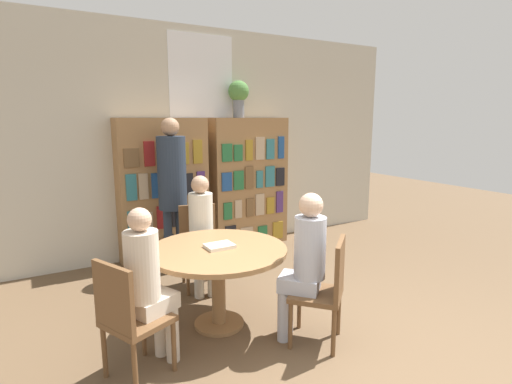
% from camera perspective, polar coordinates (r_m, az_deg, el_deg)
% --- Properties ---
extents(ground_plane, '(16.00, 16.00, 0.00)m').
position_cam_1_polar(ground_plane, '(3.29, 18.55, -23.67)').
color(ground_plane, brown).
extents(wall_back, '(6.40, 0.07, 3.00)m').
position_cam_1_polar(wall_back, '(5.55, -7.71, 7.19)').
color(wall_back, beige).
rests_on(wall_back, ground_plane).
extents(bookshelf_left, '(1.13, 0.34, 1.82)m').
position_cam_1_polar(bookshelf_left, '(5.23, -13.07, 0.21)').
color(bookshelf_left, olive).
rests_on(bookshelf_left, ground_plane).
extents(bookshelf_right, '(1.13, 0.34, 1.82)m').
position_cam_1_polar(bookshelf_right, '(5.72, -1.01, 1.35)').
color(bookshelf_right, olive).
rests_on(bookshelf_right, ground_plane).
extents(flower_vase, '(0.28, 0.28, 0.50)m').
position_cam_1_polar(flower_vase, '(5.58, -2.50, 13.73)').
color(flower_vase, slate).
rests_on(flower_vase, bookshelf_right).
extents(reading_table, '(1.20, 1.20, 0.72)m').
position_cam_1_polar(reading_table, '(3.53, -5.44, -9.80)').
color(reading_table, olive).
rests_on(reading_table, ground_plane).
extents(chair_near_camera, '(0.53, 0.53, 0.88)m').
position_cam_1_polar(chair_near_camera, '(2.99, -17.83, -16.40)').
color(chair_near_camera, brown).
rests_on(chair_near_camera, ground_plane).
extents(chair_left_side, '(0.47, 0.47, 0.88)m').
position_cam_1_polar(chair_left_side, '(4.43, -8.10, -7.05)').
color(chair_left_side, brown).
rests_on(chair_left_side, ground_plane).
extents(chair_far_side, '(0.56, 0.56, 0.88)m').
position_cam_1_polar(chair_far_side, '(3.33, 9.97, -13.17)').
color(chair_far_side, brown).
rests_on(chair_far_side, ground_plane).
extents(seated_reader_left, '(0.31, 0.39, 1.24)m').
position_cam_1_polar(seated_reader_left, '(4.20, -7.74, -5.06)').
color(seated_reader_left, beige).
rests_on(seated_reader_left, ground_plane).
extents(seated_reader_right, '(0.40, 0.41, 1.25)m').
position_cam_1_polar(seated_reader_right, '(3.28, 6.93, -9.42)').
color(seated_reader_right, '#B2B7C6').
rests_on(seated_reader_right, ground_plane).
extents(seated_reader_back, '(0.39, 0.35, 1.22)m').
position_cam_1_polar(seated_reader_back, '(3.01, -15.16, -12.09)').
color(seated_reader_back, beige).
rests_on(seated_reader_back, ground_plane).
extents(librarian_standing, '(0.33, 0.60, 1.83)m').
position_cam_1_polar(librarian_standing, '(4.71, -11.90, 1.90)').
color(librarian_standing, '#232D3D').
rests_on(librarian_standing, ground_plane).
extents(open_book_on_table, '(0.24, 0.18, 0.03)m').
position_cam_1_polar(open_book_on_table, '(3.49, -5.24, -7.68)').
color(open_book_on_table, silver).
rests_on(open_book_on_table, reading_table).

